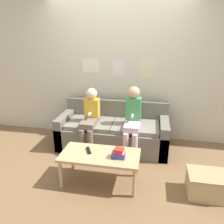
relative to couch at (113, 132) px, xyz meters
The scene contains 9 objects.
ground_plane 0.58m from the couch, 90.00° to the right, with size 10.00×10.00×0.00m, color brown.
wall_back 1.14m from the couch, 90.00° to the left, with size 8.00×0.07×2.60m.
couch is the anchor object (origin of this frame).
coffee_table 1.04m from the couch, 89.27° to the right, with size 1.03×0.50×0.43m.
person_left 0.52m from the couch, 152.45° to the right, with size 0.24×0.55×1.06m.
person_right 0.53m from the couch, 27.39° to the right, with size 0.24×0.55×1.11m.
tv_remote 1.02m from the couch, 98.83° to the right, with size 0.11×0.17×0.02m.
book_stack 1.12m from the couch, 76.22° to the right, with size 0.17×0.13×0.13m.
storage_box 1.71m from the couch, 37.65° to the right, with size 0.46×0.37×0.30m.
Camera 1 is at (0.63, -2.93, 1.90)m, focal length 35.00 mm.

